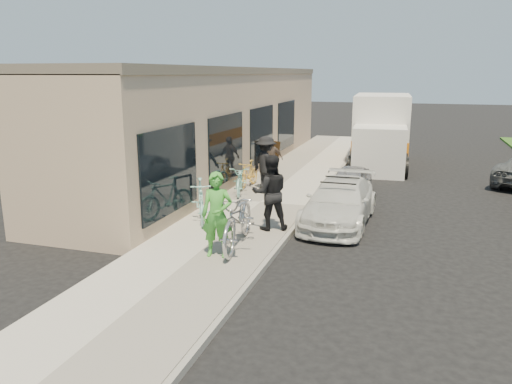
# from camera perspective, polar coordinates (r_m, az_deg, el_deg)

# --- Properties ---
(ground) EXTENTS (120.00, 120.00, 0.00)m
(ground) POSITION_cam_1_polar(r_m,az_deg,el_deg) (12.15, 5.39, -5.94)
(ground) COLOR black
(ground) RESTS_ON ground
(sidewalk) EXTENTS (3.00, 34.00, 0.15)m
(sidewalk) POSITION_cam_1_polar(r_m,az_deg,el_deg) (15.39, 0.52, -1.40)
(sidewalk) COLOR #ACA69B
(sidewalk) RESTS_ON ground
(curb) EXTENTS (0.12, 34.00, 0.13)m
(curb) POSITION_cam_1_polar(r_m,az_deg,el_deg) (15.02, 6.18, -1.89)
(curb) COLOR gray
(curb) RESTS_ON ground
(storefront) EXTENTS (3.60, 20.00, 4.22)m
(storefront) POSITION_cam_1_polar(r_m,az_deg,el_deg) (20.74, -4.02, 8.19)
(storefront) COLOR #C7A98A
(storefront) RESTS_ON ground
(bike_rack) EXTENTS (0.28, 0.67, 0.99)m
(bike_rack) POSITION_cam_1_polar(r_m,az_deg,el_deg) (14.26, -4.93, 0.13)
(bike_rack) COLOR black
(bike_rack) RESTS_ON sidewalk
(sandwich_board) EXTENTS (0.85, 0.85, 1.09)m
(sandwich_board) POSITION_cam_1_polar(r_m,az_deg,el_deg) (20.72, 1.50, 4.27)
(sandwich_board) COLOR black
(sandwich_board) RESTS_ON sidewalk
(sedan_white) EXTENTS (1.80, 4.16, 1.23)m
(sedan_white) POSITION_cam_1_polar(r_m,az_deg,el_deg) (13.76, 9.55, -1.15)
(sedan_white) COLOR silver
(sedan_white) RESTS_ON ground
(sedan_silver) EXTENTS (1.38, 2.96, 0.98)m
(sedan_silver) POSITION_cam_1_polar(r_m,az_deg,el_deg) (16.99, 10.69, 1.23)
(sedan_silver) COLOR #96959A
(sedan_silver) RESTS_ON ground
(moving_truck) EXTENTS (2.64, 6.34, 3.06)m
(moving_truck) POSITION_cam_1_polar(r_m,az_deg,el_deg) (23.06, 14.05, 6.45)
(moving_truck) COLOR silver
(moving_truck) RESTS_ON ground
(tandem_bike) EXTENTS (1.16, 2.59, 1.32)m
(tandem_bike) POSITION_cam_1_polar(r_m,az_deg,el_deg) (11.31, -2.00, -3.07)
(tandem_bike) COLOR #B5B4B7
(tandem_bike) RESTS_ON sidewalk
(woman_rider) EXTENTS (0.73, 0.54, 1.85)m
(woman_rider) POSITION_cam_1_polar(r_m,az_deg,el_deg) (10.68, -4.47, -2.61)
(woman_rider) COLOR green
(woman_rider) RESTS_ON sidewalk
(man_standing) EXTENTS (1.14, 1.04, 1.91)m
(man_standing) POSITION_cam_1_polar(r_m,az_deg,el_deg) (12.49, 1.62, -0.07)
(man_standing) COLOR black
(man_standing) RESTS_ON sidewalk
(cruiser_bike_a) EXTENTS (1.27, 1.89, 1.11)m
(cruiser_bike_a) POSITION_cam_1_polar(r_m,az_deg,el_deg) (13.38, -6.35, -0.98)
(cruiser_bike_a) COLOR #97E1D0
(cruiser_bike_a) RESTS_ON sidewalk
(cruiser_bike_b) EXTENTS (1.04, 1.86, 0.93)m
(cruiser_bike_b) POSITION_cam_1_polar(r_m,az_deg,el_deg) (16.33, -1.79, 1.41)
(cruiser_bike_b) COLOR #97E1D0
(cruiser_bike_b) RESTS_ON sidewalk
(cruiser_bike_c) EXTENTS (0.59, 1.56, 0.91)m
(cruiser_bike_c) POSITION_cam_1_polar(r_m,az_deg,el_deg) (17.29, -0.89, 2.07)
(cruiser_bike_c) COLOR gold
(cruiser_bike_c) RESTS_ON sidewalk
(bystander_a) EXTENTS (1.36, 1.21, 1.83)m
(bystander_a) POSITION_cam_1_polar(r_m,az_deg,el_deg) (16.72, 1.15, 3.28)
(bystander_a) COLOR black
(bystander_a) RESTS_ON sidewalk
(bystander_b) EXTENTS (0.97, 0.68, 1.53)m
(bystander_b) POSITION_cam_1_polar(r_m,az_deg,el_deg) (18.54, 1.70, 3.82)
(bystander_b) COLOR brown
(bystander_b) RESTS_ON sidewalk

